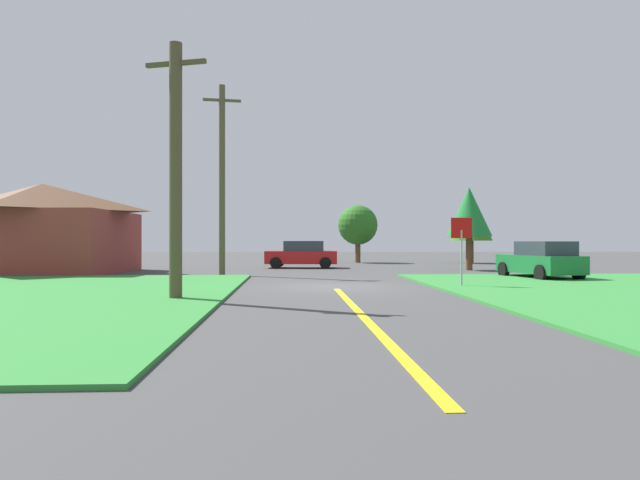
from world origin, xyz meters
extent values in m
plane|color=#424242|center=(0.00, 0.00, 0.00)|extent=(120.00, 120.00, 0.00)
cube|color=#318336|center=(-9.40, -4.00, 0.04)|extent=(12.00, 20.00, 0.08)
cube|color=yellow|center=(0.00, -8.00, 0.01)|extent=(0.20, 14.00, 0.01)
cylinder|color=#9EA0A8|center=(4.46, -0.50, 1.01)|extent=(0.07, 0.07, 2.03)
cube|color=red|center=(4.46, -0.50, 2.10)|extent=(0.72, 0.15, 0.73)
cube|color=red|center=(-0.90, 13.97, 0.64)|extent=(4.40, 2.24, 0.76)
cube|color=#2D3842|center=(-0.75, 13.96, 1.32)|extent=(2.47, 1.86, 0.60)
cylinder|color=black|center=(-2.42, 13.15, 0.34)|extent=(0.70, 0.27, 0.68)
cylinder|color=black|center=(-2.27, 15.02, 0.34)|extent=(0.70, 0.27, 0.68)
cylinder|color=black|center=(0.47, 12.92, 0.34)|extent=(0.70, 0.27, 0.68)
cylinder|color=black|center=(0.62, 14.79, 0.34)|extent=(0.70, 0.27, 0.68)
cube|color=#196B33|center=(9.17, 3.77, 0.64)|extent=(2.49, 4.35, 0.76)
cube|color=#2D3842|center=(9.24, 3.35, 1.32)|extent=(1.95, 2.50, 0.60)
cylinder|color=black|center=(8.05, 4.98, 0.34)|extent=(0.34, 0.71, 0.68)
cylinder|color=black|center=(9.78, 5.29, 0.34)|extent=(0.34, 0.71, 0.68)
cylinder|color=black|center=(8.55, 2.24, 0.34)|extent=(0.34, 0.71, 0.68)
cylinder|color=black|center=(10.28, 2.55, 0.34)|extent=(0.34, 0.71, 0.68)
cylinder|color=#4D452D|center=(-4.75, -4.42, 3.56)|extent=(0.35, 0.35, 7.12)
cube|color=#4D452D|center=(-4.75, -4.42, 6.55)|extent=(1.76, 0.65, 0.12)
cylinder|color=brown|center=(-4.83, 7.08, 4.53)|extent=(0.30, 0.30, 9.07)
cube|color=brown|center=(-4.83, 7.08, 8.34)|extent=(1.80, 0.38, 0.12)
cylinder|color=brown|center=(3.45, 21.96, 0.81)|extent=(0.39, 0.39, 1.62)
sphere|color=#27671E|center=(3.45, 21.96, 2.80)|extent=(2.95, 2.95, 2.95)
cylinder|color=brown|center=(8.36, 10.94, 0.94)|extent=(0.37, 0.37, 1.88)
cone|color=#1D7631|center=(8.36, 10.94, 3.25)|extent=(2.50, 2.50, 2.75)
cylinder|color=brown|center=(11.56, 20.46, 0.82)|extent=(0.29, 0.29, 1.63)
cone|color=#317619|center=(11.56, 20.46, 3.26)|extent=(2.96, 2.96, 3.26)
cube|color=maroon|center=(-14.24, 9.49, 1.57)|extent=(8.35, 7.53, 3.13)
pyramid|color=brown|center=(-14.24, 9.49, 3.84)|extent=(8.35, 7.53, 1.42)
camera|label=1|loc=(-1.59, -20.43, 1.67)|focal=32.20mm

